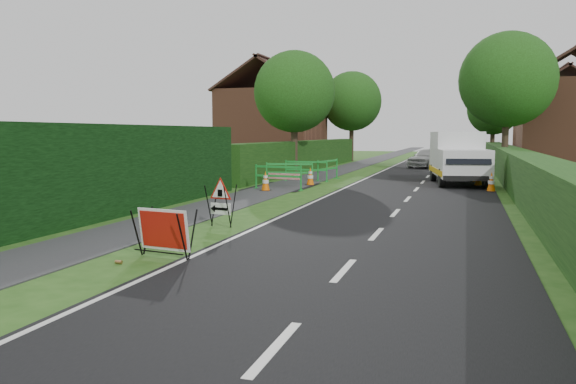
# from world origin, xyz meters

# --- Properties ---
(ground) EXTENTS (120.00, 120.00, 0.00)m
(ground) POSITION_xyz_m (0.00, 0.00, 0.00)
(ground) COLOR #264F16
(ground) RESTS_ON ground
(road_surface) EXTENTS (6.00, 90.00, 0.02)m
(road_surface) POSITION_xyz_m (2.50, 35.00, 0.00)
(road_surface) COLOR black
(road_surface) RESTS_ON ground
(footpath) EXTENTS (2.00, 90.00, 0.02)m
(footpath) POSITION_xyz_m (-3.00, 35.00, 0.01)
(footpath) COLOR #2D2D30
(footpath) RESTS_ON ground
(hedge_west_near) EXTENTS (1.10, 18.00, 2.50)m
(hedge_west_near) POSITION_xyz_m (-5.00, 0.00, 0.00)
(hedge_west_near) COLOR black
(hedge_west_near) RESTS_ON ground
(hedge_west_far) EXTENTS (1.00, 24.00, 1.80)m
(hedge_west_far) POSITION_xyz_m (-5.00, 22.00, 0.00)
(hedge_west_far) COLOR #14380F
(hedge_west_far) RESTS_ON ground
(hedge_east) EXTENTS (1.20, 50.00, 1.50)m
(hedge_east) POSITION_xyz_m (6.50, 16.00, 0.00)
(hedge_east) COLOR #14380F
(hedge_east) RESTS_ON ground
(house_west) EXTENTS (7.50, 7.40, 7.88)m
(house_west) POSITION_xyz_m (-10.00, 30.00, 2.90)
(house_west) COLOR brown
(house_west) RESTS_ON ground
(house_east_b) EXTENTS (7.50, 7.40, 7.88)m
(house_east_b) POSITION_xyz_m (12.00, 42.00, 2.90)
(house_east_b) COLOR brown
(house_east_b) RESTS_ON ground
(tree_nw) EXTENTS (4.40, 4.40, 6.70)m
(tree_nw) POSITION_xyz_m (-4.60, 18.00, 4.48)
(tree_nw) COLOR #2D2116
(tree_nw) RESTS_ON ground
(tree_ne) EXTENTS (5.20, 5.20, 7.79)m
(tree_ne) POSITION_xyz_m (6.40, 22.00, 5.17)
(tree_ne) COLOR #2D2116
(tree_ne) RESTS_ON ground
(tree_fw) EXTENTS (4.80, 4.80, 7.24)m
(tree_fw) POSITION_xyz_m (-4.60, 34.00, 4.83)
(tree_fw) COLOR #2D2116
(tree_fw) RESTS_ON ground
(tree_fe) EXTENTS (4.20, 4.20, 6.33)m
(tree_fe) POSITION_xyz_m (6.40, 38.00, 4.22)
(tree_fe) COLOR #2D2116
(tree_fe) RESTS_ON ground
(red_rect_sign) EXTENTS (1.11, 0.77, 0.89)m
(red_rect_sign) POSITION_xyz_m (-0.81, -2.54, 0.51)
(red_rect_sign) COLOR black
(red_rect_sign) RESTS_ON ground
(triangle_sign) EXTENTS (0.81, 0.81, 1.01)m
(triangle_sign) POSITION_xyz_m (-1.25, 0.85, 0.71)
(triangle_sign) COLOR black
(triangle_sign) RESTS_ON ground
(works_van) EXTENTS (2.78, 5.35, 2.33)m
(works_van) POSITION_xyz_m (4.02, 14.62, 1.23)
(works_van) COLOR silver
(works_van) RESTS_ON ground
(traffic_cone_0) EXTENTS (0.38, 0.38, 0.79)m
(traffic_cone_0) POSITION_xyz_m (5.32, 11.50, 0.39)
(traffic_cone_0) COLOR black
(traffic_cone_0) RESTS_ON ground
(traffic_cone_1) EXTENTS (0.38, 0.38, 0.79)m
(traffic_cone_1) POSITION_xyz_m (4.90, 14.04, 0.39)
(traffic_cone_1) COLOR black
(traffic_cone_1) RESTS_ON ground
(traffic_cone_2) EXTENTS (0.38, 0.38, 0.79)m
(traffic_cone_2) POSITION_xyz_m (4.84, 15.87, 0.39)
(traffic_cone_2) COLOR black
(traffic_cone_2) RESTS_ON ground
(traffic_cone_3) EXTENTS (0.38, 0.38, 0.79)m
(traffic_cone_3) POSITION_xyz_m (-3.09, 9.19, 0.39)
(traffic_cone_3) COLOR black
(traffic_cone_3) RESTS_ON ground
(traffic_cone_4) EXTENTS (0.38, 0.38, 0.79)m
(traffic_cone_4) POSITION_xyz_m (-2.04, 11.99, 0.39)
(traffic_cone_4) COLOR black
(traffic_cone_4) RESTS_ON ground
(ped_barrier_0) EXTENTS (2.09, 0.62, 1.00)m
(ped_barrier_0) POSITION_xyz_m (-2.80, 9.86, 0.63)
(ped_barrier_0) COLOR #1A9130
(ped_barrier_0) RESTS_ON ground
(ped_barrier_1) EXTENTS (2.08, 0.87, 1.00)m
(ped_barrier_1) POSITION_xyz_m (-2.97, 11.92, 0.63)
(ped_barrier_1) COLOR #1A9130
(ped_barrier_1) RESTS_ON ground
(ped_barrier_2) EXTENTS (2.06, 0.37, 1.00)m
(ped_barrier_2) POSITION_xyz_m (-2.79, 13.95, 0.63)
(ped_barrier_2) COLOR #1A9130
(ped_barrier_2) RESTS_ON ground
(ped_barrier_3) EXTENTS (0.82, 2.08, 1.00)m
(ped_barrier_3) POSITION_xyz_m (-2.00, 15.00, 0.63)
(ped_barrier_3) COLOR #1A9130
(ped_barrier_3) RESTS_ON ground
(redwhite_plank) EXTENTS (1.49, 0.23, 0.25)m
(redwhite_plank) POSITION_xyz_m (-2.92, 11.06, 0.00)
(redwhite_plank) COLOR red
(redwhite_plank) RESTS_ON ground
(litter_can) EXTENTS (0.12, 0.07, 0.07)m
(litter_can) POSITION_xyz_m (-1.34, -3.16, 0.00)
(litter_can) COLOR #BF7F4C
(litter_can) RESTS_ON ground
(hatchback_car) EXTENTS (2.74, 4.10, 1.30)m
(hatchback_car) POSITION_xyz_m (1.96, 26.60, 0.65)
(hatchback_car) COLOR silver
(hatchback_car) RESTS_ON ground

